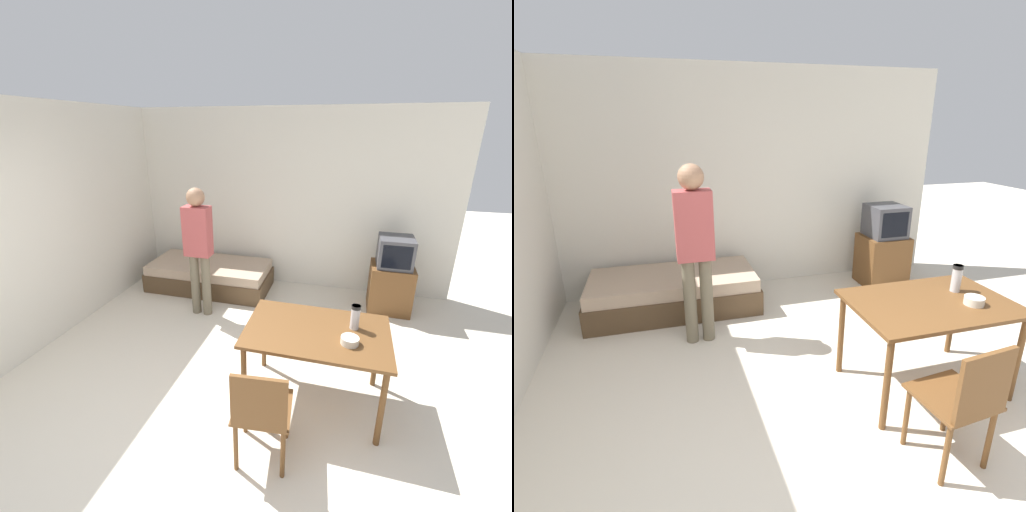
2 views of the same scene
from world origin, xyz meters
TOP-DOWN VIEW (x-y plane):
  - ground_plane at (0.00, 0.00)m, footprint 20.00×20.00m
  - wall_back at (0.00, 3.50)m, footprint 5.31×0.06m
  - wall_left at (-2.19, 1.74)m, footprint 0.06×4.47m
  - daybed at (-0.90, 2.94)m, footprint 1.87×0.90m
  - tv at (1.77, 2.97)m, footprint 0.55×0.52m
  - dining_table at (0.96, 0.95)m, footprint 1.24×0.83m
  - wooden_chair at (0.66, 0.19)m, footprint 0.46×0.46m
  - person_standing at (-0.70, 2.16)m, footprint 0.34×0.23m
  - thermos_flask at (1.27, 1.07)m, footprint 0.08×0.08m
  - mate_bowl at (1.23, 0.82)m, footprint 0.15×0.15m

SIDE VIEW (x-z plane):
  - ground_plane at x=0.00m, z-range 0.00..0.00m
  - daybed at x=-0.90m, z-range 0.00..0.42m
  - tv at x=1.77m, z-range -0.04..1.02m
  - wooden_chair at x=0.66m, z-range 0.06..0.95m
  - dining_table at x=0.96m, z-range 0.29..1.05m
  - mate_bowl at x=1.23m, z-range 0.76..0.82m
  - thermos_flask at x=1.27m, z-range 0.77..0.99m
  - person_standing at x=-0.70m, z-range 0.15..1.87m
  - wall_back at x=0.00m, z-range 0.00..2.70m
  - wall_left at x=-2.19m, z-range 0.00..2.70m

